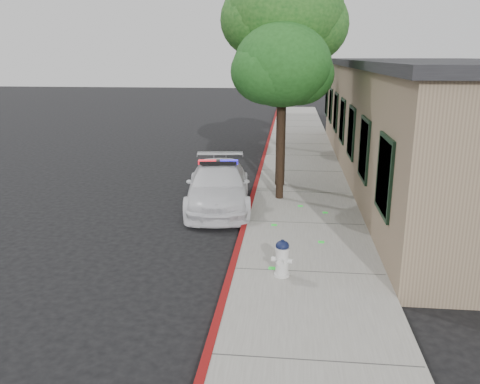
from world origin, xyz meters
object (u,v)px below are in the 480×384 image
clapboard_building (445,121)px  street_tree_far (283,62)px  fire_hydrant (282,258)px  street_tree_near (283,69)px  street_tree_mid (284,17)px  police_car (218,186)px

clapboard_building → street_tree_far: (-5.95, 4.88, 1.96)m
clapboard_building → fire_hydrant: bearing=-121.2°
clapboard_building → street_tree_near: (-5.78, -3.74, 1.88)m
fire_hydrant → street_tree_far: (-0.35, 14.13, 3.56)m
clapboard_building → fire_hydrant: (-5.60, -9.25, -1.60)m
clapboard_building → street_tree_mid: 7.04m
street_tree_near → street_tree_far: size_ratio=0.99×
fire_hydrant → street_tree_near: street_tree_near is taller
fire_hydrant → street_tree_near: (-0.18, 5.52, 3.47)m
clapboard_building → street_tree_far: street_tree_far is taller
street_tree_mid → street_tree_far: bearing=91.2°
police_car → street_tree_near: (1.81, 0.63, 3.35)m
clapboard_building → fire_hydrant: clapboard_building is taller
street_tree_near → street_tree_mid: street_tree_mid is taller
fire_hydrant → street_tree_far: size_ratio=0.14×
clapboard_building → police_car: 8.88m
fire_hydrant → police_car: bearing=123.9°
clapboard_building → street_tree_near: size_ratio=4.05×
clapboard_building → street_tree_mid: bearing=-160.1°
street_tree_near → clapboard_building: bearing=32.9°
police_car → fire_hydrant: (1.99, -4.89, -0.13)m
clapboard_building → fire_hydrant: 10.93m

